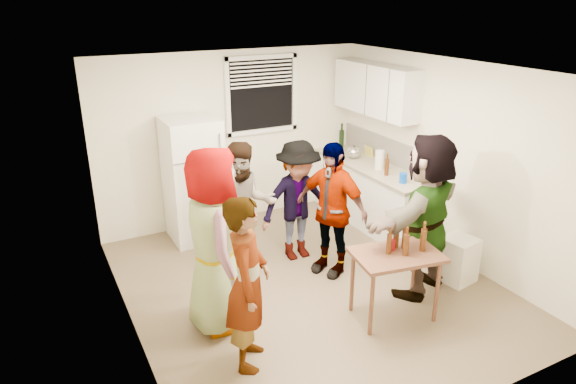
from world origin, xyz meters
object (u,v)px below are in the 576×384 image
guest_black (329,270)px  beer_bottle_counter (386,175)px  serving_table (392,315)px  beer_bottle_table (388,253)px  guest_grey (219,323)px  wine_bottle (341,149)px  trash_bin (457,261)px  blue_cup (403,183)px  guest_stripe (250,360)px  red_cup (391,249)px  refrigerator (193,180)px  kettle (353,158)px  guest_back_right (297,256)px  guest_back_left (247,266)px  guest_orange (418,289)px

guest_black → beer_bottle_counter: bearing=88.4°
serving_table → beer_bottle_table: bearing=155.1°
guest_black → guest_grey: bearing=-100.2°
wine_bottle → trash_bin: (-0.13, -2.75, -0.65)m
blue_cup → guest_black: blue_cup is taller
beer_bottle_counter → blue_cup: bearing=-89.5°
guest_stripe → red_cup: bearing=-59.2°
refrigerator → serving_table: (1.23, -2.81, -0.85)m
guest_grey → guest_black: bearing=-67.5°
kettle → guest_grey: size_ratio=0.13×
kettle → guest_back_right: size_ratio=0.16×
beer_bottle_counter → guest_back_left: size_ratio=0.14×
guest_black → guest_back_left: bearing=-147.3°
trash_bin → red_cup: (-1.15, -0.14, 0.50)m
refrigerator → guest_orange: 3.25m
guest_stripe → guest_back_left: 1.78m
beer_bottle_counter → guest_black: (-1.20, -0.50, -0.90)m
beer_bottle_table → guest_back_right: beer_bottle_table is taller
guest_back_right → guest_black: 0.53m
trash_bin → guest_black: 1.54m
beer_bottle_table → serving_table: bearing=-24.9°
guest_black → refrigerator: bearing=-170.0°
wine_bottle → guest_grey: (-2.96, -2.26, -0.90)m
serving_table → kettle: bearing=64.8°
refrigerator → kettle: (2.40, -0.32, 0.05)m
beer_bottle_table → red_cup: (0.07, 0.06, 0.00)m
blue_cup → guest_black: bearing=-172.4°
trash_bin → guest_back_right: trash_bin is taller
kettle → trash_bin: (-0.03, -2.26, -0.65)m
beer_bottle_counter → guest_back_left: bearing=178.4°
refrigerator → beer_bottle_counter: (2.35, -1.18, 0.05)m
guest_orange → blue_cup: bearing=-138.5°
wine_bottle → guest_orange: bearing=-103.7°
wine_bottle → guest_orange: 2.93m
wine_bottle → serving_table: (-1.27, -2.98, -0.90)m
refrigerator → red_cup: bearing=-65.7°
kettle → guest_back_left: 2.44m
trash_bin → red_cup: 1.26m
kettle → beer_bottle_table: 2.76m
wine_bottle → guest_stripe: wine_bottle is taller
serving_table → guest_orange: (0.61, 0.28, 0.00)m
refrigerator → beer_bottle_table: refrigerator is taller
red_cup → guest_stripe: size_ratio=0.07×
refrigerator → serving_table: bearing=-66.4°
guest_back_right → guest_stripe: bearing=-129.7°
serving_table → guest_back_left: serving_table is taller
trash_bin → blue_cup: bearing=91.0°
red_cup → guest_back_left: red_cup is taller
kettle → beer_bottle_counter: (-0.05, -0.86, 0.00)m
kettle → red_cup: size_ratio=2.32×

